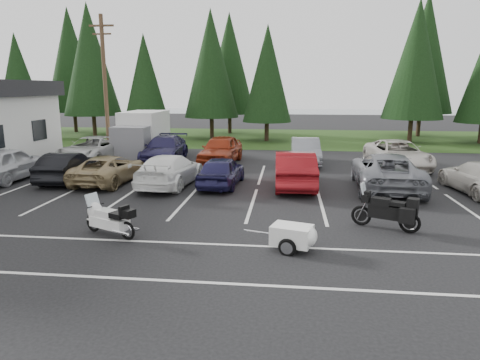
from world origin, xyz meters
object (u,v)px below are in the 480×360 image
car_far_2 (221,150)px  touring_motorcycle (109,216)px  car_far_0 (92,150)px  utility_pole (105,84)px  car_near_0 (8,164)px  box_truck (140,134)px  car_near_6 (386,171)px  car_near_5 (295,169)px  adventure_motorcycle (386,207)px  car_near_4 (221,171)px  car_near_2 (109,169)px  car_near_3 (170,170)px  car_far_4 (398,154)px  car_near_1 (67,167)px  car_far_3 (305,151)px  cargo_trailer (292,238)px  car_far_1 (165,149)px

car_far_2 → touring_motorcycle: size_ratio=2.14×
car_far_0 → utility_pole: bearing=93.3°
car_near_0 → box_truck: bearing=-111.5°
car_near_6 → touring_motorcycle: bearing=40.6°
utility_pole → car_near_0: size_ratio=1.84×
car_near_5 → adventure_motorcycle: (2.83, -5.77, -0.09)m
car_near_0 → car_near_4: 10.58m
car_near_2 → car_near_3: 3.10m
car_near_2 → adventure_motorcycle: adventure_motorcycle is taller
car_far_0 → car_far_4: size_ratio=0.99×
car_near_1 → car_near_2: car_near_1 is taller
box_truck → adventure_motorcycle: (13.00, -14.01, -0.71)m
car_near_4 → utility_pole: bearing=-38.3°
car_near_6 → touring_motorcycle: (-9.81, -7.43, -0.18)m
car_near_1 → car_far_0: car_far_0 is taller
car_near_0 → car_near_2: 5.12m
car_near_5 → car_far_0: bearing=-25.9°
car_near_6 → car_far_3: bearing=-57.7°
car_near_3 → car_far_4: bearing=-148.8°
car_near_1 → car_far_2: 8.86m
car_far_2 → adventure_motorcycle: car_far_2 is taller
car_near_0 → touring_motorcycle: size_ratio=2.14×
utility_pole → car_far_3: utility_pole is taller
car_near_1 → car_far_4: size_ratio=0.76×
car_near_1 → touring_motorcycle: (5.31, -7.38, -0.08)m
car_near_4 → car_far_0: 10.49m
car_near_6 → car_far_4: bearing=-105.0°
car_near_2 → car_far_2: size_ratio=0.98×
car_near_4 → car_far_4: bearing=-145.1°
utility_pole → touring_motorcycle: size_ratio=3.92×
box_truck → car_near_6: size_ratio=0.95×
car_far_3 → cargo_trailer: (-0.88, -14.13, -0.40)m
car_far_1 → adventure_motorcycle: bearing=-50.0°
car_near_0 → car_near_3: car_near_0 is taller
cargo_trailer → utility_pole: bearing=144.4°
touring_motorcycle → adventure_motorcycle: size_ratio=0.95×
car_near_0 → adventure_motorcycle: size_ratio=2.03×
car_near_6 → car_near_0: bearing=4.2°
box_truck → car_near_2: bearing=-80.8°
car_near_0 → car_near_5: car_near_0 is taller
car_near_3 → car_far_1: (-2.16, 6.53, 0.05)m
car_far_2 → car_near_2: bearing=-121.9°
utility_pole → car_far_2: utility_pole is taller
car_far_1 → car_far_3: bearing=-1.7°
car_near_4 → adventure_motorcycle: adventure_motorcycle is taller
car_near_2 → car_far_4: 15.67m
car_far_0 → car_far_3: 12.98m
car_far_0 → touring_motorcycle: car_far_0 is taller
touring_motorcycle → car_far_4: bearing=72.5°
car_near_6 → car_far_3: car_near_6 is taller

